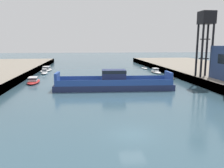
# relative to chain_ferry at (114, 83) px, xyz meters

# --- Properties ---
(ground_plane) EXTENTS (400.00, 400.00, 0.00)m
(ground_plane) POSITION_rel_chain_ferry_xyz_m (-1.02, -22.96, -1.13)
(ground_plane) COLOR #385666
(chain_ferry) EXTENTS (23.12, 6.83, 3.79)m
(chain_ferry) POSITION_rel_chain_ferry_xyz_m (0.00, 0.00, 0.00)
(chain_ferry) COLOR navy
(chain_ferry) RESTS_ON ground
(moored_boat_near_left) EXTENTS (2.36, 6.93, 1.42)m
(moored_boat_near_left) POSITION_rel_chain_ferry_xyz_m (15.72, 23.03, -0.61)
(moored_boat_near_left) COLOR white
(moored_boat_near_left) RESTS_ON ground
(moored_boat_near_right) EXTENTS (2.62, 6.28, 1.33)m
(moored_boat_near_right) POSITION_rel_chain_ferry_xyz_m (15.62, 12.07, -0.64)
(moored_boat_near_right) COLOR black
(moored_boat_near_right) RESTS_ON ground
(moored_boat_mid_left) EXTENTS (2.09, 5.09, 1.47)m
(moored_boat_mid_left) POSITION_rel_chain_ferry_xyz_m (-17.39, 24.57, -0.59)
(moored_boat_mid_left) COLOR white
(moored_boat_mid_left) RESTS_ON ground
(moored_boat_far_left) EXTENTS (3.03, 7.71, 1.41)m
(moored_boat_far_left) POSITION_rel_chain_ferry_xyz_m (-17.23, 8.89, -0.61)
(moored_boat_far_left) COLOR red
(moored_boat_far_left) RESTS_ON ground
(moored_boat_far_right) EXTENTS (1.66, 5.20, 0.92)m
(moored_boat_far_right) POSITION_rel_chain_ferry_xyz_m (15.16, 34.37, -0.91)
(moored_boat_far_right) COLOR white
(moored_boat_far_right) RESTS_ON ground
(moored_boat_upstream_a) EXTENTS (3.86, 8.64, 1.47)m
(moored_boat_upstream_a) POSITION_rel_chain_ferry_xyz_m (-18.06, 31.87, -0.59)
(moored_boat_upstream_a) COLOR white
(moored_boat_upstream_a) RESTS_ON ground
(crane_tower) EXTENTS (2.88, 2.88, 13.72)m
(crane_tower) POSITION_rel_chain_ferry_xyz_m (19.90, 2.85, 11.00)
(crane_tower) COLOR black
(crane_tower) RESTS_ON quay_right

